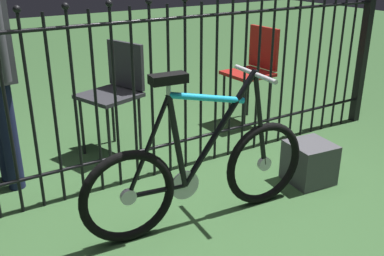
% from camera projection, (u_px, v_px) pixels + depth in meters
% --- Properties ---
extents(ground_plane, '(20.00, 20.00, 0.00)m').
position_uv_depth(ground_plane, '(215.00, 223.00, 2.69)').
color(ground_plane, '#375E32').
extents(iron_fence, '(4.40, 0.07, 1.34)m').
position_uv_depth(iron_fence, '(149.00, 89.00, 3.01)').
color(iron_fence, black).
rests_on(iron_fence, ground).
extents(bicycle, '(1.46, 0.40, 0.94)m').
position_uv_depth(bicycle, '(201.00, 172.00, 2.61)').
color(bicycle, black).
rests_on(bicycle, ground).
extents(chair_red, '(0.41, 0.40, 0.90)m').
position_uv_depth(chair_red, '(254.00, 65.00, 4.12)').
color(chair_red, black).
rests_on(chair_red, ground).
extents(chair_charcoal, '(0.51, 0.51, 0.88)m').
position_uv_depth(chair_charcoal, '(116.00, 86.00, 3.50)').
color(chair_charcoal, black).
rests_on(chair_charcoal, ground).
extents(display_crate, '(0.32, 0.32, 0.29)m').
position_uv_depth(display_crate, '(309.00, 162.00, 3.14)').
color(display_crate, '#4C4C51').
rests_on(display_crate, ground).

